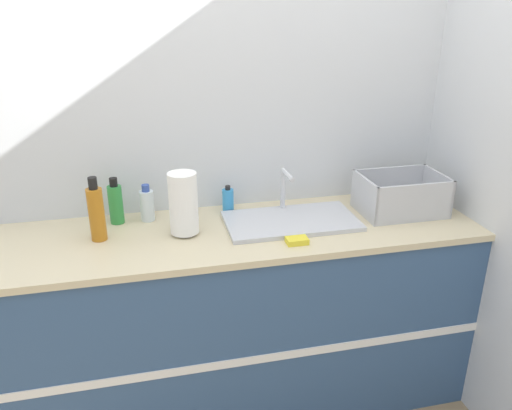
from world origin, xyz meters
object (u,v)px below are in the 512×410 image
Objects in this scene: dish_rack at (400,198)px; soap_dispenser at (228,200)px; bottle_green at (116,203)px; sink at (291,219)px; paper_towel_roll at (183,204)px; bottle_amber at (96,213)px; bottle_clear at (147,205)px.

dish_rack is 0.82m from soap_dispenser.
dish_rack is 1.32m from bottle_green.
paper_towel_roll is at bearing -178.59° from sink.
sink is 0.84m from bottle_amber.
paper_towel_roll reaches higher than bottle_clear.
paper_towel_roll is at bearing -33.49° from bottle_green.
soap_dispenser is at bearing 142.46° from sink.
bottle_clear is (0.14, -0.00, -0.02)m from bottle_green.
sink is 4.55× the size of soap_dispenser.
sink reaches higher than dish_rack.
bottle_clear is 0.26m from bottle_amber.
paper_towel_roll and bottle_amber have the same top height.
dish_rack reaches higher than soap_dispenser.
bottle_green is at bearing 66.89° from bottle_amber.
bottle_clear is at bearing -177.02° from soap_dispenser.
sink is 2.15× the size of bottle_amber.
bottle_clear is (-1.17, 0.17, 0.01)m from dish_rack.
sink is 0.79m from bottle_green.
bottle_green is 0.14m from bottle_clear.
paper_towel_roll is 1.61× the size of bottle_clear.
bottle_amber is (-1.38, 0.01, 0.05)m from dish_rack.
paper_towel_roll is at bearing -137.50° from soap_dispenser.
sink is 0.54m from dish_rack.
bottle_amber is (-0.21, -0.16, 0.05)m from bottle_clear.
dish_rack is 2.25× the size of bottle_clear.
bottle_clear is 0.38m from soap_dispenser.
paper_towel_roll reaches higher than dish_rack.
bottle_amber reaches higher than bottle_clear.
dish_rack is (0.54, 0.01, 0.05)m from sink.
paper_towel_roll reaches higher than soap_dispenser.
bottle_clear is 1.32× the size of soap_dispenser.
bottle_amber is (-0.84, 0.02, 0.11)m from sink.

